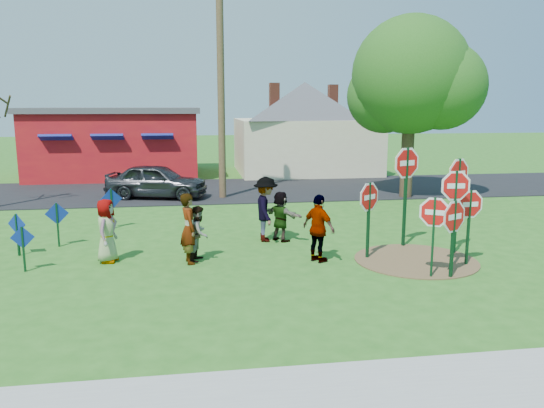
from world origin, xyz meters
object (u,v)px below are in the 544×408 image
at_px(person_a, 107,231).
at_px(utility_pole, 221,77).
at_px(stop_sign_a, 434,219).
at_px(stop_sign_c, 455,197).
at_px(stop_sign_b, 406,172).
at_px(stop_sign_d, 458,182).
at_px(person_b, 189,228).
at_px(leafy_tree, 413,82).
at_px(suv, 157,181).

bearing_deg(person_a, utility_pole, -9.37).
relative_size(stop_sign_a, stop_sign_c, 0.79).
xyz_separation_m(stop_sign_b, stop_sign_d, (1.07, -0.95, -0.18)).
xyz_separation_m(stop_sign_d, person_b, (-7.19, 0.21, -1.09)).
bearing_deg(stop_sign_c, utility_pole, 116.98).
bearing_deg(utility_pole, person_b, -98.29).
relative_size(stop_sign_d, utility_pole, 0.28).
relative_size(stop_sign_c, leafy_tree, 0.34).
bearing_deg(person_a, leafy_tree, -43.43).
relative_size(stop_sign_d, leafy_tree, 0.36).
relative_size(person_b, utility_pole, 0.18).
bearing_deg(suv, leafy_tree, -81.55).
height_order(stop_sign_d, person_a, stop_sign_d).
distance_m(stop_sign_b, suv, 12.01).
distance_m(stop_sign_d, leafy_tree, 9.66).
bearing_deg(stop_sign_a, utility_pole, 141.19).
xyz_separation_m(suv, utility_pole, (2.85, -0.28, 4.44)).
xyz_separation_m(stop_sign_b, stop_sign_c, (0.28, -2.35, -0.34)).
xyz_separation_m(stop_sign_b, person_a, (-8.22, -0.33, -1.35)).
xyz_separation_m(stop_sign_b, leafy_tree, (3.46, 7.90, 2.85)).
distance_m(person_b, suv, 10.08).
bearing_deg(person_a, stop_sign_b, -76.30).
xyz_separation_m(person_a, suv, (0.67, 9.57, -0.05)).
bearing_deg(stop_sign_b, leafy_tree, 46.41).
distance_m(stop_sign_b, leafy_tree, 9.09).
distance_m(stop_sign_c, person_b, 6.66).
distance_m(suv, utility_pole, 5.29).
height_order(suv, utility_pole, utility_pole).
distance_m(stop_sign_b, person_b, 6.29).
height_order(stop_sign_c, leafy_tree, leafy_tree).
height_order(stop_sign_a, suv, stop_sign_a).
xyz_separation_m(stop_sign_c, leafy_tree, (3.18, 10.25, 3.19)).
height_order(utility_pole, leafy_tree, utility_pole).
distance_m(utility_pole, leafy_tree, 8.23).
relative_size(stop_sign_b, stop_sign_c, 1.15).
bearing_deg(person_b, suv, -2.57).
bearing_deg(stop_sign_a, stop_sign_b, 112.32).
height_order(stop_sign_a, person_b, stop_sign_a).
height_order(person_a, suv, person_a).
xyz_separation_m(stop_sign_a, stop_sign_b, (0.44, 2.79, 0.77)).
xyz_separation_m(stop_sign_a, suv, (-7.11, 12.02, -0.63)).
height_order(stop_sign_b, suv, stop_sign_b).
xyz_separation_m(person_b, suv, (-1.44, 9.98, -0.13)).
xyz_separation_m(suv, leafy_tree, (11.01, -1.33, 4.25)).
relative_size(stop_sign_a, suv, 0.47).
relative_size(stop_sign_d, suv, 0.64).
height_order(stop_sign_a, leafy_tree, leafy_tree).
relative_size(stop_sign_a, utility_pole, 0.21).
relative_size(utility_pole, leafy_tree, 1.27).
bearing_deg(suv, stop_sign_b, -125.37).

